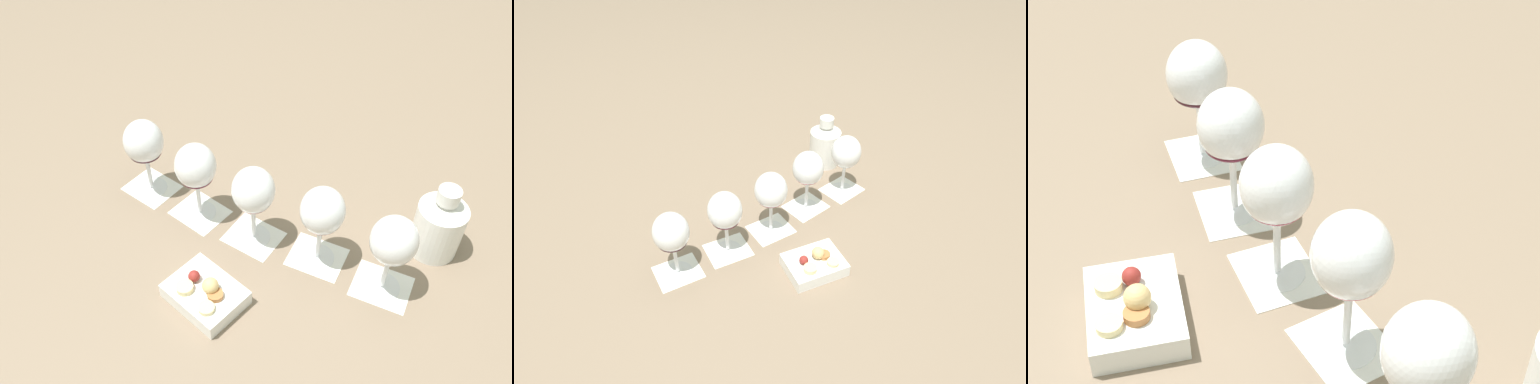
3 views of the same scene
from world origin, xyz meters
The scene contains 11 objects.
ground_plane centered at (0.00, 0.00, 0.00)m, with size 8.00×8.00×0.00m, color #7F6B56.
tasting_card_1 centered at (-0.09, 0.11, 0.00)m, with size 0.14×0.14×0.00m.
tasting_card_2 centered at (0.01, 0.01, 0.00)m, with size 0.14×0.14×0.00m.
tasting_card_3 centered at (0.09, -0.11, 0.00)m, with size 0.13×0.14×0.00m.
tasting_card_4 centered at (0.16, -0.22, 0.00)m, with size 0.13×0.14×0.00m.
wine_glass_0 centered at (-0.17, 0.22, 0.13)m, with size 0.09×0.09×0.18m.
wine_glass_1 centered at (-0.09, 0.11, 0.13)m, with size 0.09×0.09×0.18m.
wine_glass_2 centered at (0.01, 0.01, 0.13)m, with size 0.09×0.09×0.18m.
wine_glass_3 centered at (0.09, -0.11, 0.13)m, with size 0.09×0.09×0.18m.
wine_glass_4 centered at (0.16, -0.22, 0.13)m, with size 0.09×0.09×0.18m.
snack_dish centered at (0.15, 0.11, 0.02)m, with size 0.15×0.17×0.06m.
Camera 3 is at (-0.12, 0.69, 0.67)m, focal length 55.00 mm.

